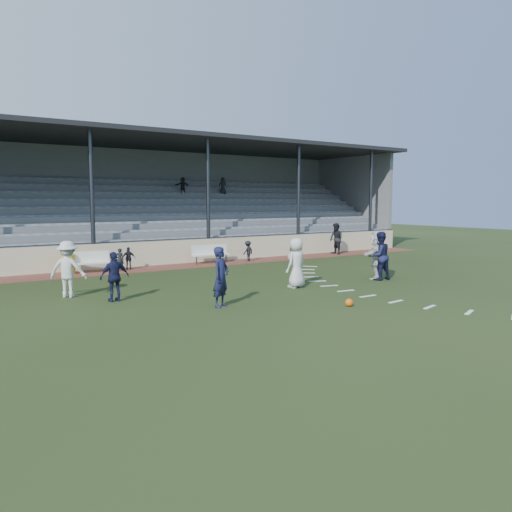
{
  "coord_description": "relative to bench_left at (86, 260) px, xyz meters",
  "views": [
    {
      "loc": [
        -9.32,
        -11.7,
        3.18
      ],
      "look_at": [
        0.0,
        2.5,
        1.3
      ],
      "focal_mm": 35.0,
      "sensor_mm": 36.0,
      "label": 1
    }
  ],
  "objects": [
    {
      "name": "retaining_wall",
      "position": [
        3.61,
        0.92,
        0.02
      ],
      "size": [
        34.0,
        0.18,
        1.2
      ],
      "primitive_type": "cube",
      "color": "beige",
      "rests_on": "ground"
    },
    {
      "name": "cinder_track",
      "position": [
        3.61,
        -0.13,
        -0.57
      ],
      "size": [
        34.0,
        2.0,
        0.02
      ],
      "primitive_type": "cube",
      "color": "brown",
      "rests_on": "ground"
    },
    {
      "name": "player_white_back",
      "position": [
        9.5,
        -8.14,
        0.41
      ],
      "size": [
        1.9,
        1.38,
        1.98
      ],
      "primitive_type": "imported",
      "rotation": [
        0.0,
        0.0,
        3.63
      ],
      "color": "silver",
      "rests_on": "ground"
    },
    {
      "name": "player_white_lead",
      "position": [
        5.5,
        -7.95,
        0.34
      ],
      "size": [
        1.02,
        0.81,
        1.84
      ],
      "primitive_type": "imported",
      "rotation": [
        0.0,
        0.0,
        3.42
      ],
      "color": "silver",
      "rests_on": "ground"
    },
    {
      "name": "bench_left",
      "position": [
        0.0,
        0.0,
        0.0
      ],
      "size": [
        2.03,
        0.66,
        0.95
      ],
      "rotation": [
        0.0,
        0.0,
        -0.11
      ],
      "color": "silver",
      "rests_on": "cinder_track"
    },
    {
      "name": "player_navy_wing",
      "position": [
        -0.9,
        -6.83,
        0.21
      ],
      "size": [
        0.95,
        0.45,
        1.59
      ],
      "primitive_type": "imported",
      "rotation": [
        0.0,
        0.0,
        3.21
      ],
      "color": "#15183A",
      "rests_on": "ground"
    },
    {
      "name": "sub_right",
      "position": [
        8.29,
        -0.23,
        -0.03
      ],
      "size": [
        0.79,
        0.61,
        1.08
      ],
      "primitive_type": "imported",
      "rotation": [
        0.0,
        0.0,
        3.48
      ],
      "color": "black",
      "rests_on": "cinder_track"
    },
    {
      "name": "penalty_arc",
      "position": [
        7.73,
        -10.63,
        -0.58
      ],
      "size": [
        3.89,
        14.63,
        0.01
      ],
      "color": "white",
      "rests_on": "ground"
    },
    {
      "name": "football",
      "position": [
        4.78,
        -11.49,
        -0.46
      ],
      "size": [
        0.24,
        0.24,
        0.24
      ],
      "primitive_type": "sphere",
      "color": "#E75D0D",
      "rests_on": "ground"
    },
    {
      "name": "trash_bin",
      "position": [
        -0.74,
        0.09,
        -0.13
      ],
      "size": [
        0.54,
        0.54,
        0.86
      ],
      "primitive_type": "cylinder",
      "color": "gold",
      "rests_on": "cinder_track"
    },
    {
      "name": "sub_left_near",
      "position": [
        1.43,
        -0.18,
        -0.05
      ],
      "size": [
        0.41,
        0.3,
        1.03
      ],
      "primitive_type": "imported",
      "rotation": [
        0.0,
        0.0,
        3.01
      ],
      "color": "black",
      "rests_on": "cinder_track"
    },
    {
      "name": "player_navy_lead",
      "position": [
        1.52,
        -9.4,
        0.33
      ],
      "size": [
        0.79,
        0.71,
        1.82
      ],
      "primitive_type": "imported",
      "rotation": [
        0.0,
        0.0,
        0.54
      ],
      "color": "#15183A",
      "rests_on": "ground"
    },
    {
      "name": "ground",
      "position": [
        3.61,
        -10.63,
        -0.58
      ],
      "size": [
        90.0,
        90.0,
        0.0
      ],
      "primitive_type": "plane",
      "color": "#233314",
      "rests_on": "ground"
    },
    {
      "name": "bench_right",
      "position": [
        6.21,
        0.08,
        0.0
      ],
      "size": [
        2.0,
        0.46,
        0.95
      ],
      "rotation": [
        0.0,
        0.0,
        0.0
      ],
      "color": "silver",
      "rests_on": "cinder_track"
    },
    {
      "name": "player_navy_mid",
      "position": [
        9.39,
        -8.4,
        0.39
      ],
      "size": [
        1.01,
        0.82,
        1.95
      ],
      "primitive_type": "imported",
      "rotation": [
        0.0,
        0.0,
        3.05
      ],
      "color": "#15183A",
      "rests_on": "ground"
    },
    {
      "name": "official",
      "position": [
        14.5,
        -0.24,
        0.36
      ],
      "size": [
        0.78,
        0.96,
        1.85
      ],
      "primitive_type": "imported",
      "rotation": [
        0.0,
        0.0,
        4.62
      ],
      "color": "black",
      "rests_on": "cinder_track"
    },
    {
      "name": "player_white_wing",
      "position": [
        -1.96,
        -5.29,
        0.35
      ],
      "size": [
        1.39,
        1.26,
        1.87
      ],
      "primitive_type": "imported",
      "rotation": [
        0.0,
        0.0,
        2.54
      ],
      "color": "silver",
      "rests_on": "ground"
    },
    {
      "name": "sub_left_far",
      "position": [
        1.93,
        0.05,
        -0.05
      ],
      "size": [
        0.65,
        0.41,
        1.04
      ],
      "primitive_type": "imported",
      "rotation": [
        0.0,
        0.0,
        2.87
      ],
      "color": "black",
      "rests_on": "cinder_track"
    },
    {
      "name": "grandstand",
      "position": [
        3.61,
        5.63,
        1.62
      ],
      "size": [
        34.6,
        9.0,
        6.61
      ],
      "color": "slate",
      "rests_on": "ground"
    }
  ]
}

